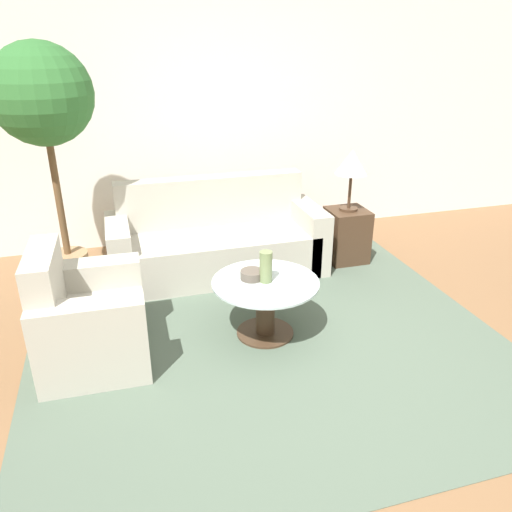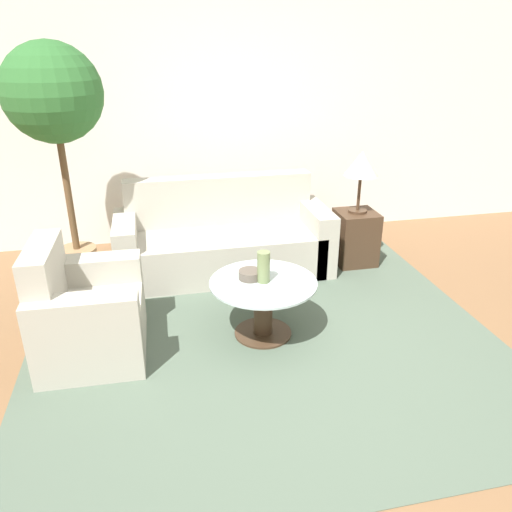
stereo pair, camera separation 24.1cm
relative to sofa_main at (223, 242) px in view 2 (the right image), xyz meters
name	(u,v)px [view 2 (the right image)]	position (x,y,z in m)	size (l,w,h in m)	color
ground_plane	(300,385)	(0.21, -1.89, -0.29)	(14.00, 14.00, 0.00)	brown
wall_back	(226,119)	(0.21, 0.96, 1.01)	(10.00, 0.06, 2.60)	white
rug	(263,333)	(0.11, -1.23, -0.28)	(3.47, 3.30, 0.01)	#4C5B4C
sofa_main	(223,242)	(0.00, 0.00, 0.00)	(2.00, 0.77, 0.88)	#B2AD9E
armchair	(84,317)	(-1.18, -1.19, 0.00)	(0.73, 0.86, 0.85)	#B2AD9E
coffee_table	(263,301)	(0.11, -1.23, 0.00)	(0.80, 0.80, 0.45)	#422D1E
side_table	(355,238)	(1.31, -0.12, -0.02)	(0.38, 0.38, 0.54)	#422D1E
table_lamp	(361,165)	(1.31, -0.12, 0.71)	(0.32, 0.32, 0.60)	#422D1E
potted_plant	(54,106)	(-1.35, 0.05, 1.29)	(0.81, 0.81, 2.09)	#93704C
vase	(264,267)	(0.11, -1.23, 0.28)	(0.09, 0.09, 0.24)	#6B7A4C
bowl	(250,275)	(0.02, -1.16, 0.20)	(0.17, 0.17, 0.07)	brown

